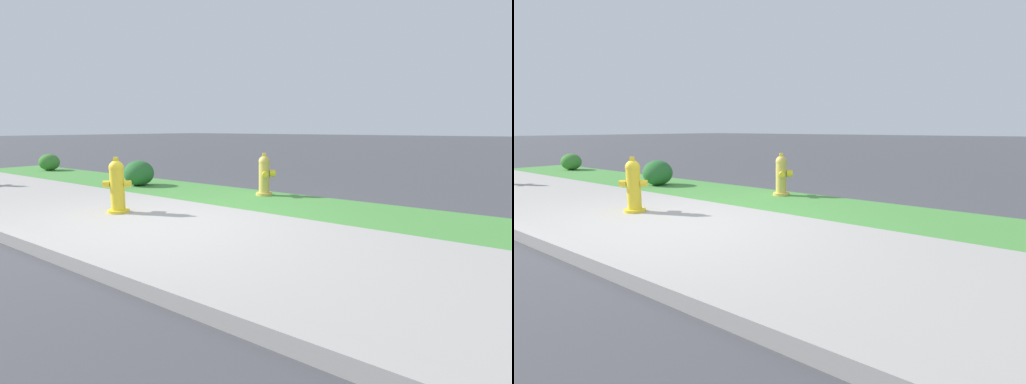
# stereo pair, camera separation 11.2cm
# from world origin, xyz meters

# --- Properties ---
(ground_plane) EXTENTS (120.00, 120.00, 0.00)m
(ground_plane) POSITION_xyz_m (0.00, 0.00, 0.00)
(ground_plane) COLOR #424247
(sidewalk_pavement) EXTENTS (18.00, 2.57, 0.01)m
(sidewalk_pavement) POSITION_xyz_m (0.00, 0.00, 0.01)
(sidewalk_pavement) COLOR #9E9993
(sidewalk_pavement) RESTS_ON ground
(grass_verge) EXTENTS (18.00, 1.61, 0.01)m
(grass_verge) POSITION_xyz_m (0.00, 2.09, 0.00)
(grass_verge) COLOR #47893D
(grass_verge) RESTS_ON ground
(street_curb) EXTENTS (18.00, 0.16, 0.12)m
(street_curb) POSITION_xyz_m (0.00, -1.36, 0.06)
(street_curb) COLOR #9E9993
(street_curb) RESTS_ON ground
(fire_hydrant_across_street) EXTENTS (0.34, 0.34, 0.72)m
(fire_hydrant_across_street) POSITION_xyz_m (-0.23, 2.48, 0.35)
(fire_hydrant_across_street) COLOR gold
(fire_hydrant_across_street) RESTS_ON ground
(fire_hydrant_far_end) EXTENTS (0.34, 0.34, 0.76)m
(fire_hydrant_far_end) POSITION_xyz_m (-1.00, 0.13, 0.37)
(fire_hydrant_far_end) COLOR yellow
(fire_hydrant_far_end) RESTS_ON ground
(shrub_bush_near_lamp) EXTENTS (0.53, 0.53, 0.45)m
(shrub_bush_near_lamp) POSITION_xyz_m (-7.28, 2.32, 0.22)
(shrub_bush_near_lamp) COLOR #3D7F33
(shrub_bush_near_lamp) RESTS_ON ground
(shrub_bush_far_verge) EXTENTS (0.59, 0.59, 0.50)m
(shrub_bush_far_verge) POSITION_xyz_m (-2.93, 1.95, 0.25)
(shrub_bush_far_verge) COLOR #28662D
(shrub_bush_far_verge) RESTS_ON ground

